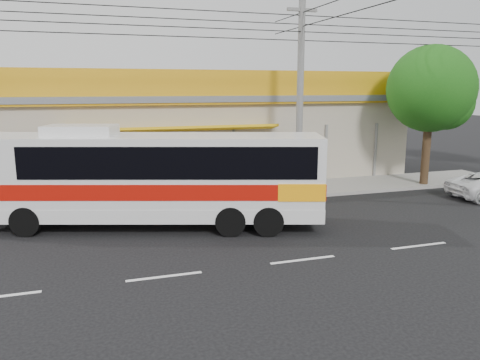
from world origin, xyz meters
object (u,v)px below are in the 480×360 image
Objects in this scene: coach_bus at (158,173)px; motorbike_red at (60,187)px; utility_pole at (302,27)px; motorbike_dark at (96,183)px; tree_near at (434,92)px.

coach_bus is 5.55× the size of motorbike_red.
motorbike_dark is at bearing 165.51° from utility_pole.
tree_near is at bearing -101.33° from motorbike_red.
motorbike_red is at bearing 169.08° from utility_pole.
utility_pole reaches higher than coach_bus.
motorbike_red is 0.31× the size of tree_near.
coach_bus is 14.27m from tree_near.
tree_near is at bearing -109.79° from motorbike_dark.
coach_bus is 1.73× the size of tree_near.
utility_pole is (10.17, -1.96, 6.70)m from motorbike_red.
coach_bus is 0.35× the size of utility_pole.
coach_bus reaches higher than motorbike_dark.
tree_near is at bearing 29.09° from coach_bus.
motorbike_dark is (1.48, 0.28, 0.03)m from motorbike_red.
utility_pole is (8.69, -2.24, 6.67)m from motorbike_dark.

